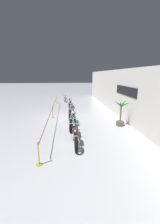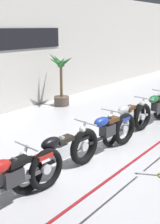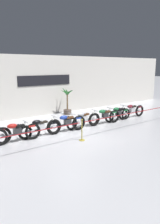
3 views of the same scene
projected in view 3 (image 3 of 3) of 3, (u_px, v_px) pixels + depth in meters
name	position (u px, v px, depth m)	size (l,w,h in m)	color
ground_plane	(72.00, 135.00, 11.22)	(120.00, 120.00, 0.00)	silver
back_wall	(29.00, 86.00, 14.82)	(28.00, 0.29, 4.20)	silver
motorcycle_red_2	(16.00, 132.00, 10.00)	(2.36, 0.62, 0.97)	black
motorcycle_black_3	(40.00, 128.00, 10.81)	(2.26, 0.62, 0.93)	black
motorcycle_blue_4	(67.00, 123.00, 11.57)	(2.31, 0.62, 0.98)	black
motorcycle_silver_5	(83.00, 120.00, 12.46)	(2.41, 0.62, 0.94)	black
motorcycle_green_6	(104.00, 117.00, 13.15)	(2.31, 0.62, 0.97)	black
motorcycle_green_7	(118.00, 114.00, 13.96)	(2.17, 0.62, 0.95)	black
motorcycle_maroon_8	(131.00, 111.00, 14.73)	(2.47, 0.62, 0.98)	black
potted_palm_left_of_row	(67.00, 103.00, 15.81)	(1.11, 1.11, 2.01)	brown
stanchion_far_left	(55.00, 130.00, 9.39)	(14.13, 0.28, 1.05)	gold
stanchion_mid_left	(82.00, 133.00, 10.30)	(0.28, 0.28, 1.05)	gold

